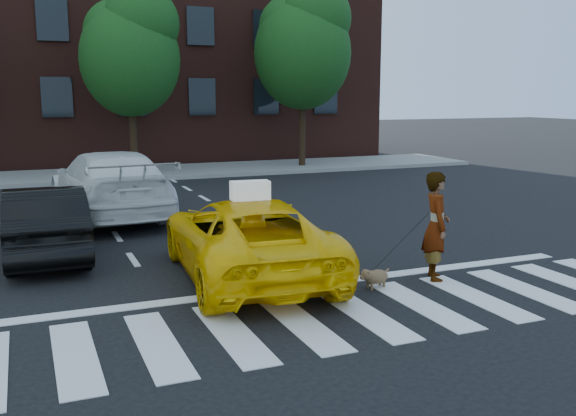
{
  "coord_description": "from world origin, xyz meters",
  "views": [
    {
      "loc": [
        -3.42,
        -7.78,
        3.16
      ],
      "look_at": [
        0.97,
        2.81,
        1.1
      ],
      "focal_mm": 40.0,
      "sensor_mm": 36.0,
      "label": 1
    }
  ],
  "objects_px": {
    "taxi": "(247,237)",
    "dog": "(374,276)",
    "white_suv": "(110,184)",
    "tree_right": "(303,41)",
    "black_sedan": "(45,222)",
    "tree_mid": "(130,47)",
    "woman": "(436,226)"
  },
  "relations": [
    {
      "from": "white_suv",
      "to": "woman",
      "type": "height_order",
      "value": "woman"
    },
    {
      "from": "tree_mid",
      "to": "dog",
      "type": "distance_m",
      "value": 16.67
    },
    {
      "from": "tree_right",
      "to": "black_sedan",
      "type": "relative_size",
      "value": 1.84
    },
    {
      "from": "black_sedan",
      "to": "woman",
      "type": "bearing_deg",
      "value": 145.67
    },
    {
      "from": "tree_right",
      "to": "white_suv",
      "type": "height_order",
      "value": "tree_right"
    },
    {
      "from": "taxi",
      "to": "woman",
      "type": "distance_m",
      "value": 3.25
    },
    {
      "from": "tree_right",
      "to": "black_sedan",
      "type": "xyz_separation_m",
      "value": [
        -10.64,
        -11.67,
        -4.57
      ]
    },
    {
      "from": "taxi",
      "to": "dog",
      "type": "xyz_separation_m",
      "value": [
        1.69,
        -1.47,
        -0.49
      ]
    },
    {
      "from": "white_suv",
      "to": "woman",
      "type": "xyz_separation_m",
      "value": [
        4.39,
        -8.02,
        0.08
      ]
    },
    {
      "from": "white_suv",
      "to": "dog",
      "type": "xyz_separation_m",
      "value": [
        3.16,
        -8.09,
        -0.65
      ]
    },
    {
      "from": "black_sedan",
      "to": "woman",
      "type": "distance_m",
      "value": 7.42
    },
    {
      "from": "taxi",
      "to": "woman",
      "type": "xyz_separation_m",
      "value": [
        2.92,
        -1.4,
        0.24
      ]
    },
    {
      "from": "taxi",
      "to": "black_sedan",
      "type": "bearing_deg",
      "value": -37.05
    },
    {
      "from": "white_suv",
      "to": "dog",
      "type": "relative_size",
      "value": 9.79
    },
    {
      "from": "black_sedan",
      "to": "white_suv",
      "type": "relative_size",
      "value": 0.71
    },
    {
      "from": "tree_mid",
      "to": "woman",
      "type": "bearing_deg",
      "value": -81.22
    },
    {
      "from": "dog",
      "to": "taxi",
      "type": "bearing_deg",
      "value": 130.51
    },
    {
      "from": "tree_mid",
      "to": "dog",
      "type": "relative_size",
      "value": 11.81
    },
    {
      "from": "tree_mid",
      "to": "woman",
      "type": "xyz_separation_m",
      "value": [
        2.45,
        -15.9,
        -3.92
      ]
    },
    {
      "from": "tree_mid",
      "to": "taxi",
      "type": "relative_size",
      "value": 1.42
    },
    {
      "from": "black_sedan",
      "to": "dog",
      "type": "height_order",
      "value": "black_sedan"
    },
    {
      "from": "tree_mid",
      "to": "tree_right",
      "type": "xyz_separation_m",
      "value": [
        7.0,
        -0.0,
        0.41
      ]
    },
    {
      "from": "black_sedan",
      "to": "tree_mid",
      "type": "bearing_deg",
      "value": -106.94
    },
    {
      "from": "tree_mid",
      "to": "taxi",
      "type": "height_order",
      "value": "tree_mid"
    },
    {
      "from": "taxi",
      "to": "dog",
      "type": "relative_size",
      "value": 8.3
    },
    {
      "from": "white_suv",
      "to": "taxi",
      "type": "bearing_deg",
      "value": 98.5
    },
    {
      "from": "tree_right",
      "to": "taxi",
      "type": "relative_size",
      "value": 1.54
    },
    {
      "from": "woman",
      "to": "dog",
      "type": "relative_size",
      "value": 3.1
    },
    {
      "from": "tree_right",
      "to": "dog",
      "type": "distance_m",
      "value": 17.71
    },
    {
      "from": "taxi",
      "to": "white_suv",
      "type": "height_order",
      "value": "white_suv"
    },
    {
      "from": "tree_right",
      "to": "black_sedan",
      "type": "distance_m",
      "value": 16.44
    },
    {
      "from": "white_suv",
      "to": "woman",
      "type": "relative_size",
      "value": 3.16
    }
  ]
}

